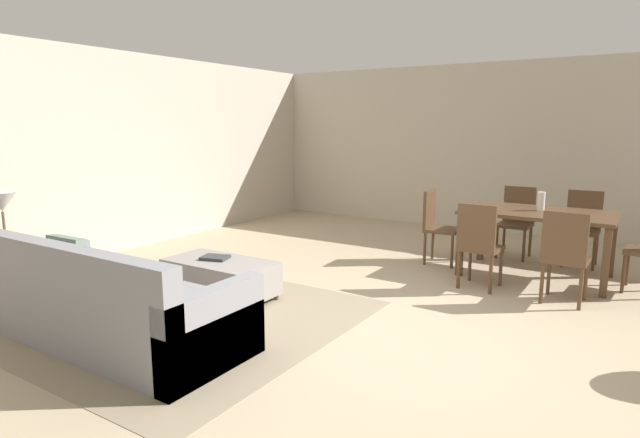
% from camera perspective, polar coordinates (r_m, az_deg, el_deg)
% --- Properties ---
extents(ground_plane, '(10.80, 10.80, 0.00)m').
position_cam_1_polar(ground_plane, '(4.41, 7.30, -12.80)').
color(ground_plane, tan).
extents(wall_back, '(9.00, 0.12, 2.70)m').
position_cam_1_polar(wall_back, '(8.86, 21.70, 7.11)').
color(wall_back, '#BCB2A0').
rests_on(wall_back, ground_plane).
extents(wall_left, '(0.12, 11.00, 2.70)m').
position_cam_1_polar(wall_left, '(7.50, -23.46, 6.56)').
color(wall_left, '#BCB2A0').
rests_on(wall_left, ground_plane).
extents(area_rug, '(3.00, 2.80, 0.01)m').
position_cam_1_polar(area_rug, '(5.03, -15.47, -10.12)').
color(area_rug, gray).
rests_on(area_rug, ground_plane).
extents(couch, '(2.29, 0.95, 0.86)m').
position_cam_1_polar(couch, '(4.54, -21.91, -8.96)').
color(couch, gray).
rests_on(couch, ground_plane).
extents(ottoman_table, '(1.11, 0.59, 0.38)m').
position_cam_1_polar(ottoman_table, '(5.37, -10.76, -6.15)').
color(ottoman_table, gray).
rests_on(ottoman_table, ground_plane).
extents(side_table, '(0.40, 0.40, 0.59)m').
position_cam_1_polar(side_table, '(5.68, -30.83, -4.02)').
color(side_table, brown).
rests_on(side_table, ground_plane).
extents(table_lamp, '(0.26, 0.26, 0.53)m').
position_cam_1_polar(table_lamp, '(5.59, -31.33, 1.34)').
color(table_lamp, brown).
rests_on(table_lamp, side_table).
extents(dining_table, '(1.60, 0.98, 0.76)m').
position_cam_1_polar(dining_table, '(6.42, 22.62, 0.01)').
color(dining_table, '#513823').
rests_on(dining_table, ground_plane).
extents(dining_chair_near_left, '(0.42, 0.42, 0.92)m').
position_cam_1_polar(dining_chair_near_left, '(5.72, 16.89, -2.33)').
color(dining_chair_near_left, '#513823').
rests_on(dining_chair_near_left, ground_plane).
extents(dining_chair_near_right, '(0.41, 0.41, 0.92)m').
position_cam_1_polar(dining_chair_near_right, '(5.53, 25.12, -3.29)').
color(dining_chair_near_right, '#513823').
rests_on(dining_chair_near_right, ground_plane).
extents(dining_chair_far_left, '(0.41, 0.41, 0.92)m').
position_cam_1_polar(dining_chair_far_left, '(7.35, 20.63, 0.16)').
color(dining_chair_far_left, '#513823').
rests_on(dining_chair_far_left, ground_plane).
extents(dining_chair_far_right, '(0.41, 0.41, 0.92)m').
position_cam_1_polar(dining_chair_far_right, '(7.23, 26.68, -0.43)').
color(dining_chair_far_right, '#513823').
rests_on(dining_chair_far_right, ground_plane).
extents(dining_chair_head_west, '(0.43, 0.43, 0.92)m').
position_cam_1_polar(dining_chair_head_west, '(6.71, 12.55, -0.33)').
color(dining_chair_head_west, '#513823').
rests_on(dining_chair_head_west, ground_plane).
extents(vase_centerpiece, '(0.08, 0.08, 0.21)m').
position_cam_1_polar(vase_centerpiece, '(6.43, 22.93, 1.78)').
color(vase_centerpiece, silver).
rests_on(vase_centerpiece, dining_table).
extents(book_on_ottoman, '(0.31, 0.27, 0.03)m').
position_cam_1_polar(book_on_ottoman, '(5.39, -11.34, -4.14)').
color(book_on_ottoman, '#333338').
rests_on(book_on_ottoman, ottoman_table).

